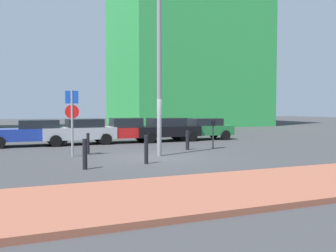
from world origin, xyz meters
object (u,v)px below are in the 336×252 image
Objects in this scene: traffic_bollard_far at (187,140)px; traffic_bollard_mid at (146,149)px; street_lamp at (159,56)px; traffic_bollard_near at (88,143)px; traffic_bollard_edge at (85,154)px; parked_car_black at (166,129)px; parked_car_blue at (32,132)px; parking_meter at (213,130)px; parked_car_green at (201,128)px; parked_car_silver at (80,131)px; parked_car_red at (125,130)px; parking_sign_post at (72,115)px.

traffic_bollard_mid is at bearing -133.52° from traffic_bollard_far.
traffic_bollard_near is at bearing 144.50° from street_lamp.
parked_car_black is at bearing 53.29° from traffic_bollard_edge.
parked_car_blue is 3.11× the size of parking_meter.
parked_car_green is 11.07m from traffic_bollard_mid.
parked_car_red is (2.71, 0.09, -0.01)m from parked_car_silver.
parked_car_silver is 0.96× the size of parked_car_green.
parked_car_green is 1.51× the size of parking_sign_post.
parked_car_blue is at bearing 179.47° from parked_car_black.
traffic_bollard_mid is at bearing -116.63° from parked_car_black.
traffic_bollard_edge is (-0.07, -3.57, -1.28)m from parking_sign_post.
parking_sign_post is at bearing 88.81° from traffic_bollard_edge.
parked_car_blue is at bearing 115.59° from traffic_bollard_near.
traffic_bollard_far is at bearing -99.34° from parked_car_black.
parking_meter is 6.02m from traffic_bollard_mid.
parked_car_black is 5.00m from parking_meter.
parked_car_red reaches higher than parked_car_blue.
parked_car_blue is 4.72× the size of traffic_bollard_far.
parking_meter is (0.61, -4.95, 0.17)m from parked_car_black.
street_lamp is 7.08× the size of traffic_bollard_edge.
parked_car_red is 5.27m from parked_car_green.
parking_sign_post reaches higher than parked_car_red.
parked_car_blue is 10.58m from parked_car_green.
parked_car_blue reaches higher than traffic_bollard_mid.
traffic_bollard_far is (-0.80, -4.84, -0.29)m from parked_car_black.
street_lamp reaches higher than parking_sign_post.
parked_car_silver reaches higher than parked_car_blue.
parked_car_green is at bearing 1.52° from parked_car_silver.
street_lamp is (-5.59, -6.77, 3.64)m from parked_car_green.
traffic_bollard_near is (-5.74, -4.59, -0.29)m from parked_car_black.
parked_car_black is at bearing -0.04° from parked_car_silver.
parked_car_blue is 1.59× the size of parking_sign_post.
traffic_bollard_far is (4.57, -4.84, -0.29)m from parked_car_silver.
traffic_bollard_far is (2.18, 1.72, -3.90)m from street_lamp.
parking_meter is 1.39× the size of traffic_bollard_edge.
parked_car_green is at bearing 29.90° from traffic_bollard_near.
parked_car_black reaches higher than traffic_bollard_near.
traffic_bollard_edge reaches higher than traffic_bollard_near.
parked_car_green is 6.10m from traffic_bollard_far.
parking_sign_post reaches higher than traffic_bollard_edge.
street_lamp is at bearing -35.50° from traffic_bollard_near.
parked_car_black is 11.06m from traffic_bollard_edge.
street_lamp is at bearing -92.74° from parked_car_red.
parked_car_silver is 7.86m from street_lamp.
traffic_bollard_near is at bearing 177.07° from traffic_bollard_far.
parked_car_silver is 4.61m from traffic_bollard_near.
parking_meter reaches higher than traffic_bollard_far.
parking_meter is at bearing 28.42° from traffic_bollard_edge.
parked_car_silver reaches higher than traffic_bollard_near.
street_lamp is at bearing 56.51° from traffic_bollard_mid.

